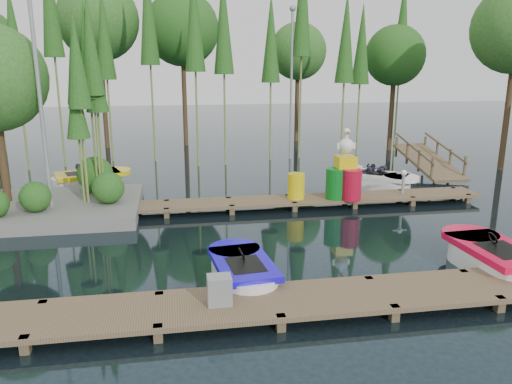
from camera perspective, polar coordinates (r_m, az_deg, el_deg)
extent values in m
plane|color=#1A2931|center=(13.87, -1.70, -5.00)|extent=(90.00, 90.00, 0.00)
cube|color=brown|center=(9.68, 2.05, -12.41)|extent=(18.00, 1.50, 0.10)
cube|color=brown|center=(9.41, -24.83, -16.09)|extent=(0.16, 0.16, 0.50)
cube|color=brown|center=(10.48, -23.07, -12.66)|extent=(0.16, 0.16, 0.50)
cube|color=brown|center=(9.07, -11.10, -16.12)|extent=(0.16, 0.16, 0.50)
cube|color=brown|center=(10.18, -10.95, -12.53)|extent=(0.16, 0.16, 0.50)
cube|color=brown|center=(9.23, 2.85, -15.25)|extent=(0.16, 0.16, 0.50)
cube|color=brown|center=(10.32, 1.32, -11.84)|extent=(0.16, 0.16, 0.50)
cube|color=brown|center=(9.87, 15.50, -13.71)|extent=(0.16, 0.16, 0.50)
cube|color=brown|center=(10.90, 12.70, -10.73)|extent=(0.16, 0.16, 0.50)
cube|color=brown|center=(10.91, 26.03, -11.91)|extent=(0.16, 0.16, 0.50)
cube|color=brown|center=(11.84, 22.51, -9.42)|extent=(0.16, 0.16, 0.50)
cube|color=brown|center=(16.30, 0.56, -1.08)|extent=(15.00, 1.20, 0.10)
cube|color=brown|center=(16.24, -24.64, -3.23)|extent=(0.16, 0.16, 0.50)
cube|color=brown|center=(17.13, -23.84, -2.27)|extent=(0.16, 0.16, 0.50)
cube|color=brown|center=(15.82, -17.53, -3.01)|extent=(0.16, 0.16, 0.50)
cube|color=brown|center=(16.74, -17.11, -2.03)|extent=(0.16, 0.16, 0.50)
cube|color=brown|center=(15.66, -10.16, -2.73)|extent=(0.16, 0.16, 0.50)
cube|color=brown|center=(16.58, -10.15, -1.76)|extent=(0.16, 0.16, 0.50)
cube|color=brown|center=(15.75, -2.77, -2.41)|extent=(0.16, 0.16, 0.50)
cube|color=brown|center=(16.67, -3.16, -1.46)|extent=(0.16, 0.16, 0.50)
cube|color=brown|center=(16.11, 4.42, -2.05)|extent=(0.16, 0.16, 0.50)
cube|color=brown|center=(17.00, 3.65, -1.15)|extent=(0.16, 0.16, 0.50)
cube|color=brown|center=(16.70, 11.20, -1.69)|extent=(0.16, 0.16, 0.50)
cube|color=brown|center=(17.56, 10.10, -0.83)|extent=(0.16, 0.16, 0.50)
cube|color=brown|center=(17.51, 17.42, -1.34)|extent=(0.16, 0.16, 0.50)
cube|color=brown|center=(18.34, 16.09, -0.53)|extent=(0.16, 0.16, 0.50)
cube|color=brown|center=(18.51, 23.04, -1.00)|extent=(0.16, 0.16, 0.50)
cube|color=brown|center=(19.29, 21.54, -0.26)|extent=(0.16, 0.16, 0.50)
cube|color=slate|center=(17.09, -23.55, -1.82)|extent=(6.20, 4.20, 0.42)
sphere|color=#285E1D|center=(15.94, -23.91, -0.52)|extent=(0.90, 0.90, 0.90)
sphere|color=#285E1D|center=(17.73, -17.90, 1.95)|extent=(1.20, 1.20, 1.20)
sphere|color=#285E1D|center=(16.12, -16.54, 0.49)|extent=(1.00, 1.00, 1.00)
cylinder|color=#42301C|center=(17.37, -27.05, 4.21)|extent=(0.24, 0.24, 3.60)
cylinder|color=olive|center=(16.78, -18.23, 8.10)|extent=(0.07, 0.07, 5.93)
cone|color=#285E1D|center=(16.70, -18.81, 15.18)|extent=(0.70, 0.70, 2.97)
cylinder|color=olive|center=(16.68, -19.36, 7.51)|extent=(0.07, 0.07, 5.66)
cone|color=#285E1D|center=(16.59, -19.95, 14.31)|extent=(0.70, 0.70, 2.83)
cylinder|color=olive|center=(16.82, -17.49, 6.96)|extent=(0.07, 0.07, 5.22)
cone|color=#285E1D|center=(16.70, -17.97, 13.18)|extent=(0.70, 0.70, 2.61)
cylinder|color=olive|center=(16.06, -19.25, 7.04)|extent=(0.07, 0.07, 5.53)
cone|color=#285E1D|center=(15.95, -19.84, 13.94)|extent=(0.70, 0.70, 2.76)
cylinder|color=olive|center=(16.32, -19.46, 4.43)|extent=(0.07, 0.07, 4.01)
cone|color=#285E1D|center=(16.15, -19.88, 9.33)|extent=(0.70, 0.70, 2.01)
cylinder|color=olive|center=(16.64, -17.88, 8.39)|extent=(0.07, 0.07, 6.11)
cone|color=#285E1D|center=(16.58, -18.47, 15.75)|extent=(0.70, 0.70, 3.05)
cylinder|color=#42301C|center=(24.64, 26.91, 9.25)|extent=(0.26, 0.26, 6.06)
cylinder|color=#42301C|center=(28.24, 15.28, 9.71)|extent=(0.26, 0.26, 5.02)
sphere|color=#285E1D|center=(28.17, 15.63, 14.80)|extent=(3.16, 3.16, 3.16)
cylinder|color=#42301C|center=(30.65, 4.71, 10.77)|extent=(0.26, 0.26, 5.31)
sphere|color=#356C26|center=(30.59, 4.82, 15.74)|extent=(3.34, 3.34, 3.34)
cylinder|color=#42301C|center=(29.03, -8.21, 11.61)|extent=(0.26, 0.26, 6.46)
sphere|color=#285E1D|center=(29.05, -8.45, 17.99)|extent=(4.06, 4.06, 4.06)
cylinder|color=#42301C|center=(29.21, -17.09, 11.53)|extent=(0.26, 0.26, 6.85)
sphere|color=#356C26|center=(29.26, -17.61, 18.23)|extent=(4.31, 4.31, 4.31)
cylinder|color=olive|center=(24.06, -25.46, 11.02)|extent=(0.09, 0.09, 7.48)
cone|color=#285E1D|center=(24.07, -26.02, 15.98)|extent=(0.90, 0.90, 4.11)
cylinder|color=olive|center=(24.28, -22.00, 13.97)|extent=(0.09, 0.09, 9.66)
cylinder|color=olive|center=(24.97, -16.64, 12.13)|extent=(0.09, 0.09, 7.69)
cone|color=#285E1D|center=(24.99, -17.01, 17.05)|extent=(0.90, 0.90, 4.23)
cylinder|color=olive|center=(24.44, -11.95, 13.90)|extent=(0.09, 0.09, 8.99)
cone|color=#285E1D|center=(24.56, -12.28, 19.77)|extent=(0.90, 0.90, 4.94)
cylinder|color=olive|center=(22.85, -6.91, 13.38)|extent=(0.09, 0.09, 8.44)
cone|color=#285E1D|center=(22.93, -7.10, 19.29)|extent=(0.90, 0.90, 4.64)
cylinder|color=olive|center=(23.08, -3.65, 13.20)|extent=(0.09, 0.09, 8.22)
cone|color=#285E1D|center=(23.14, -3.75, 18.90)|extent=(0.90, 0.90, 4.52)
cylinder|color=olive|center=(24.30, 1.68, 12.32)|extent=(0.09, 0.09, 7.41)
cone|color=#285E1D|center=(24.31, 1.72, 17.21)|extent=(0.90, 0.90, 4.07)
cylinder|color=olive|center=(24.85, 5.20, 15.05)|extent=(0.09, 0.09, 9.77)
cylinder|color=olive|center=(24.17, 10.01, 12.10)|extent=(0.09, 0.09, 7.40)
cone|color=#285E1D|center=(24.17, 10.24, 17.01)|extent=(0.90, 0.90, 4.07)
cylinder|color=olive|center=(26.14, 11.77, 11.90)|extent=(0.09, 0.09, 7.14)
cone|color=#285E1D|center=(26.14, 12.00, 16.28)|extent=(0.90, 0.90, 3.93)
cylinder|color=olive|center=(28.04, 16.07, 13.31)|extent=(0.09, 0.09, 8.61)
cone|color=#285E1D|center=(28.12, 16.43, 18.22)|extent=(0.90, 0.90, 4.74)
cylinder|color=gray|center=(15.93, -23.41, 9.27)|extent=(0.12, 0.12, 7.00)
cylinder|color=gray|center=(24.66, 4.05, 11.86)|extent=(0.12, 0.12, 7.00)
sphere|color=gray|center=(24.76, 4.21, 20.21)|extent=(0.30, 0.30, 0.30)
cube|color=brown|center=(22.60, 19.10, 3.31)|extent=(1.50, 3.94, 0.95)
cube|color=brown|center=(20.89, 19.48, 2.52)|extent=(0.08, 0.08, 0.90)
cube|color=brown|center=(21.82, 18.13, 3.41)|extent=(0.08, 0.08, 0.90)
cube|color=brown|center=(22.76, 16.89, 4.23)|extent=(0.08, 0.08, 0.90)
cube|color=brown|center=(23.72, 15.75, 4.97)|extent=(0.08, 0.08, 0.90)
cube|color=brown|center=(22.18, 17.63, 4.81)|extent=(0.06, 3.54, 0.83)
cube|color=brown|center=(21.60, 22.74, 2.60)|extent=(0.08, 0.08, 0.90)
cube|color=brown|center=(22.50, 21.30, 3.46)|extent=(0.08, 0.08, 0.90)
cube|color=brown|center=(23.41, 19.97, 4.25)|extent=(0.08, 0.08, 0.90)
cube|color=brown|center=(24.34, 18.74, 4.98)|extent=(0.08, 0.08, 0.90)
cube|color=brown|center=(22.85, 20.77, 4.81)|extent=(0.06, 3.54, 0.83)
cube|color=white|center=(10.85, -1.46, -9.64)|extent=(1.28, 1.29, 0.53)
cylinder|color=white|center=(11.37, -2.19, -8.47)|extent=(1.28, 1.28, 0.53)
cylinder|color=white|center=(10.34, -0.65, -10.92)|extent=(1.28, 1.28, 0.53)
cube|color=#1708D9|center=(10.74, -1.47, -8.22)|extent=(1.39, 2.13, 0.14)
cylinder|color=#1708D9|center=(11.50, -2.51, -6.64)|extent=(1.30, 1.30, 0.14)
cube|color=black|center=(10.55, -1.21, -8.40)|extent=(0.82, 1.03, 0.06)
torus|color=black|center=(10.79, -1.66, -6.99)|extent=(0.17, 0.28, 0.26)
cube|color=white|center=(12.70, 25.62, -7.32)|extent=(1.37, 1.38, 0.60)
cylinder|color=white|center=(13.19, 23.88, -6.34)|extent=(1.37, 1.37, 0.60)
cube|color=red|center=(12.59, 25.78, -5.93)|extent=(1.44, 2.34, 0.15)
cylinder|color=red|center=(13.31, 23.28, -4.60)|extent=(1.40, 1.40, 0.15)
cube|color=black|center=(12.41, 26.41, -6.05)|extent=(0.86, 1.12, 0.07)
torus|color=black|center=(12.64, 25.44, -4.77)|extent=(0.18, 0.31, 0.29)
cube|color=white|center=(20.01, -18.63, 1.01)|extent=(1.68, 1.67, 0.60)
cylinder|color=white|center=(20.13, -16.78, 1.23)|extent=(1.67, 1.67, 0.60)
cylinder|color=white|center=(19.92, -20.51, 0.79)|extent=(1.67, 1.67, 0.60)
cube|color=yellow|center=(19.94, -18.71, 1.93)|extent=(2.60, 2.01, 0.15)
cylinder|color=yellow|center=(20.12, -16.01, 2.24)|extent=(1.70, 1.70, 0.15)
cube|color=black|center=(19.90, -19.34, 2.00)|extent=(1.29, 1.12, 0.07)
torus|color=black|center=(19.93, -18.30, 2.60)|extent=(0.34, 0.25, 0.29)
imported|color=#1E1E2D|center=(19.84, -19.56, 2.73)|extent=(0.57, 0.49, 1.07)
cube|color=white|center=(19.48, 13.60, 0.99)|extent=(1.79, 1.79, 0.58)
cylinder|color=white|center=(19.31, 15.40, 0.75)|extent=(1.78, 1.78, 0.58)
cylinder|color=white|center=(19.67, 11.83, 1.21)|extent=(1.78, 1.78, 0.58)
cube|color=white|center=(19.41, 13.65, 1.89)|extent=(2.51, 2.41, 0.15)
cylinder|color=white|center=(19.17, 16.29, 1.56)|extent=(1.82, 1.82, 0.15)
cube|color=black|center=(19.46, 13.07, 2.10)|extent=(1.30, 1.27, 0.06)
torus|color=black|center=(19.32, 14.14, 2.45)|extent=(0.32, 0.31, 0.28)
imported|color=#1E1E2D|center=(19.43, 12.96, 2.74)|extent=(0.53, 0.51, 0.95)
imported|color=#1E1E2D|center=(19.68, 14.30, 2.62)|extent=(0.41, 0.39, 0.72)
cube|color=gray|center=(9.40, -4.20, -11.11)|extent=(0.44, 0.38, 0.54)
cylinder|color=yellow|center=(16.42, 4.61, 0.69)|extent=(0.56, 0.56, 0.84)
cylinder|color=#0B681A|center=(16.56, 9.12, 0.96)|extent=(0.67, 0.67, 1.00)
cylinder|color=silver|center=(17.09, 10.89, 1.30)|extent=(0.67, 0.67, 1.00)
cylinder|color=#AB0C25|center=(16.50, 10.83, 0.83)|extent=(0.67, 0.67, 1.00)
cube|color=yellow|center=(16.63, 10.18, 3.42)|extent=(0.61, 0.61, 0.39)
sphere|color=white|center=(16.53, 10.27, 5.22)|extent=(0.49, 0.49, 0.49)
cylinder|color=white|center=(16.49, 10.31, 6.18)|extent=(0.11, 0.11, 0.33)
sphere|color=white|center=(16.47, 10.34, 6.83)|extent=(0.22, 0.22, 0.22)
cone|color=orange|center=(16.26, 10.60, 6.64)|extent=(0.11, 0.33, 0.11)
cube|color=white|center=(16.53, 10.27, 5.22)|extent=(0.61, 0.07, 0.20)
cylinder|color=gray|center=(17.72, 16.45, 0.80)|extent=(0.10, 0.10, 0.62)
sphere|color=white|center=(17.63, 16.55, 2.11)|extent=(0.21, 0.21, 0.21)
cube|color=gray|center=(17.63, 16.55, 2.11)|extent=(0.52, 0.04, 0.04)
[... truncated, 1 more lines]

